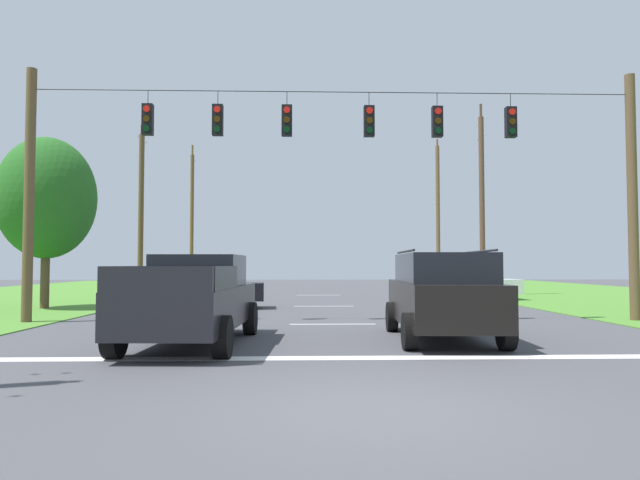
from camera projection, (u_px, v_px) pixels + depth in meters
The scene contains 16 objects.
ground_plane at pixel (375, 409), 6.80m from camera, with size 120.00×120.00×0.00m, color #47474C.
stop_bar_stripe at pixel (350, 358), 10.50m from camera, with size 15.58×0.45×0.01m, color white.
lane_dash_0 at pixel (333, 324), 16.49m from camera, with size 0.15×2.50×0.01m, color white.
lane_dash_1 at pixel (324, 306), 23.71m from camera, with size 0.15×2.50×0.01m, color white.
lane_dash_2 at pixel (318, 295), 32.40m from camera, with size 0.15×2.50×0.01m, color white.
overhead_signal_span at pixel (334, 176), 17.36m from camera, with size 18.76×0.31×7.68m.
pickup_truck at pixel (194, 300), 12.37m from camera, with size 2.48×5.48×1.95m.
suv_black at pixel (442, 294), 13.08m from camera, with size 2.40×4.89×2.05m.
distant_car_crossing_white at pixel (474, 284), 27.91m from camera, with size 4.38×2.18×1.52m.
distant_car_oncoming at pixel (209, 289), 22.50m from camera, with size 4.41×2.24×1.52m.
distant_car_far_parked at pixel (197, 283), 29.44m from camera, with size 2.17×4.38×1.52m.
utility_pole_mid_right at pixel (482, 201), 32.32m from camera, with size 0.30×1.93×10.96m.
utility_pole_far_right at pixel (438, 215), 43.67m from camera, with size 0.31×1.57×11.47m.
utility_pole_mid_left at pixel (141, 212), 30.35m from camera, with size 0.28×1.55×9.27m.
utility_pole_far_left at pixel (192, 218), 43.09m from camera, with size 0.27×1.94×10.88m.
tree_roadside_right at pixel (47, 198), 22.42m from camera, with size 3.76×3.76×6.77m.
Camera 1 is at (-0.86, -6.86, 1.72)m, focal length 31.90 mm.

